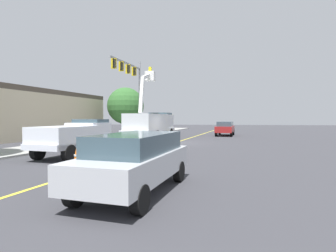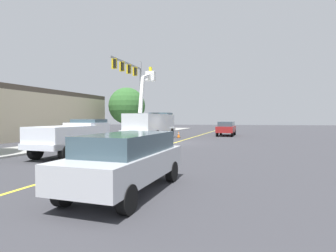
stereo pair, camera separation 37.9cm
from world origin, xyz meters
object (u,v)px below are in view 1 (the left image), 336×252
Objects in this scene: passing_minivan at (225,128)px; traffic_cone_mid_rear at (178,135)px; trailing_sedan at (136,158)px; utility_bucket_truck at (151,123)px; service_pickup_truck at (76,136)px; traffic_cone_mid_front at (152,140)px; traffic_cone_leading at (76,158)px; traffic_signal_mast at (131,80)px.

passing_minivan reaches higher than traffic_cone_mid_rear.
utility_bucket_truck is at bearing 10.08° from trailing_sedan.
service_pickup_truck is 7.18m from traffic_cone_mid_front.
service_pickup_truck reaches higher than traffic_cone_leading.
service_pickup_truck reaches higher than traffic_cone_mid_front.
traffic_cone_mid_rear is at bearing -38.11° from utility_bucket_truck.
passing_minivan is 13.95m from traffic_cone_mid_front.
utility_bucket_truck is at bearing -140.74° from traffic_signal_mast.
utility_bucket_truck is 18.46m from trailing_sedan.
traffic_signal_mast is (3.62, 2.96, 4.75)m from utility_bucket_truck.
traffic_cone_leading reaches higher than traffic_cone_mid_rear.
traffic_cone_mid_front is at bearing -8.18° from traffic_cone_leading.
traffic_signal_mast is (21.79, 6.19, 5.39)m from trailing_sedan.
traffic_cone_leading is 17.92m from traffic_cone_mid_rear.
service_pickup_truck is at bearing 170.20° from utility_bucket_truck.
traffic_cone_leading is at bearing 46.14° from trailing_sedan.
utility_bucket_truck is at bearing -9.80° from service_pickup_truck.
traffic_cone_mid_rear is (8.02, -1.29, -0.03)m from traffic_cone_mid_front.
passing_minivan is (7.24, -7.63, -0.64)m from utility_bucket_truck.
passing_minivan is 25.78m from trailing_sedan.
passing_minivan is at bearing -51.15° from traffic_cone_mid_rear.
utility_bucket_truck is at bearing 11.80° from traffic_cone_mid_front.
utility_bucket_truck is 5.30m from traffic_cone_mid_front.
traffic_cone_mid_front is at bearing -168.20° from utility_bucket_truck.
traffic_cone_leading is at bearing -152.96° from service_pickup_truck.
traffic_cone_mid_rear is at bearing -8.60° from traffic_cone_leading.
traffic_signal_mast reaches higher than passing_minivan.
traffic_cone_leading is at bearing 171.40° from traffic_cone_mid_rear.
traffic_cone_leading is (-14.73, 0.34, -1.20)m from utility_bucket_truck.
utility_bucket_truck is at bearing 133.51° from passing_minivan.
passing_minivan is 23.38m from traffic_cone_leading.
traffic_cone_mid_front is at bearing -25.19° from service_pickup_truck.
service_pickup_truck reaches higher than trailing_sedan.
utility_bucket_truck is 1.45× the size of service_pickup_truck.
utility_bucket_truck is 14.78m from traffic_cone_leading.
traffic_cone_mid_front is 1.09× the size of traffic_cone_mid_rear.
utility_bucket_truck is at bearing 141.89° from traffic_cone_mid_rear.
trailing_sedan is 23.28m from traffic_signal_mast.
traffic_signal_mast reaches higher than service_pickup_truck.
passing_minivan is at bearing -27.16° from service_pickup_truck.
service_pickup_truck is 7.73× the size of traffic_cone_mid_front.
traffic_cone_mid_rear is at bearing 2.41° from trailing_sedan.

